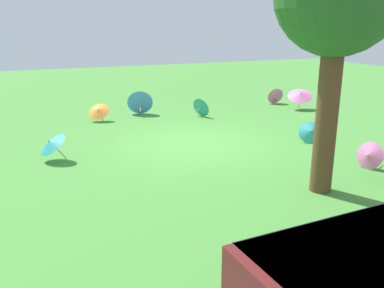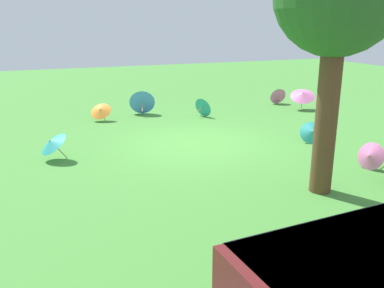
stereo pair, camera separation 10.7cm
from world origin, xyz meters
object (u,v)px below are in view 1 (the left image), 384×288
object	(u,v)px
parasol_blue_0	(140,101)
parasol_teal_2	(202,107)
parasol_orange_0	(98,110)
parasol_pink_2	(369,155)
parasol_pink_1	(300,94)
parasol_teal_1	(311,132)
parasol_teal_0	(51,143)
parasol_pink_0	(275,95)

from	to	relation	value
parasol_blue_0	parasol_teal_2	bearing A→B (deg)	147.41
parasol_teal_2	parasol_blue_0	bearing A→B (deg)	-32.59
parasol_orange_0	parasol_teal_2	xyz separation A→B (m)	(-3.42, 0.58, -0.04)
parasol_orange_0	parasol_pink_2	size ratio (longest dim) A/B	1.33
parasol_orange_0	parasol_teal_2	size ratio (longest dim) A/B	1.24
parasol_pink_1	parasol_pink_2	xyz separation A→B (m)	(2.50, 5.90, -0.26)
parasol_teal_1	parasol_teal_2	world-z (taller)	parasol_teal_2
parasol_pink_1	parasol_pink_2	bearing A→B (deg)	67.05
parasol_teal_0	parasol_teal_1	size ratio (longest dim) A/B	1.06
parasol_teal_2	parasol_pink_2	distance (m)	6.37
parasol_teal_1	parasol_pink_0	xyz separation A→B (m)	(-2.17, -5.08, 0.02)
parasol_blue_0	parasol_pink_1	world-z (taller)	parasol_blue_0
parasol_pink_0	parasol_pink_1	world-z (taller)	parasol_pink_1
parasol_teal_1	parasol_pink_1	size ratio (longest dim) A/B	0.65
parasol_pink_1	parasol_pink_2	distance (m)	6.41
parasol_blue_0	parasol_pink_2	distance (m)	8.06
parasol_orange_0	parasol_teal_2	distance (m)	3.47
parasol_blue_0	parasol_pink_0	xyz separation A→B (m)	(-5.45, 0.16, -0.12)
parasol_teal_1	parasol_teal_0	bearing A→B (deg)	-8.79
parasol_teal_2	parasol_teal_1	bearing A→B (deg)	109.32
parasol_teal_2	parasol_teal_0	bearing A→B (deg)	30.47
parasol_pink_2	parasol_blue_0	bearing A→B (deg)	-67.02
parasol_blue_0	parasol_teal_2	distance (m)	2.20
parasol_pink_2	parasol_orange_0	bearing A→B (deg)	-55.34
parasol_teal_1	parasol_pink_1	distance (m)	4.42
parasol_teal_0	parasol_blue_0	distance (m)	5.36
parasol_orange_0	parasol_pink_1	xyz separation A→B (m)	(-7.21, 0.91, 0.20)
parasol_teal_1	parasol_pink_0	world-z (taller)	parasol_pink_0
parasol_teal_0	parasol_teal_2	distance (m)	5.99
parasol_blue_0	parasol_orange_0	bearing A→B (deg)	21.25
parasol_pink_1	parasol_blue_0	bearing A→B (deg)	-15.07
parasol_blue_0	parasol_teal_2	size ratio (longest dim) A/B	1.35
parasol_pink_1	parasol_teal_1	bearing A→B (deg)	57.45
parasol_blue_0	parasol_teal_2	world-z (taller)	parasol_blue_0
parasol_teal_0	parasol_orange_0	size ratio (longest dim) A/B	0.94
parasol_teal_0	parasol_pink_0	size ratio (longest dim) A/B	1.23
parasol_teal_1	parasol_pink_2	world-z (taller)	parasol_pink_2
parasol_blue_0	parasol_pink_0	bearing A→B (deg)	178.30
parasol_teal_1	parasol_pink_0	bearing A→B (deg)	-113.18
parasol_orange_0	parasol_teal_2	world-z (taller)	parasol_teal_2
parasol_pink_0	parasol_teal_0	bearing A→B (deg)	24.87
parasol_orange_0	parasol_teal_2	bearing A→B (deg)	170.42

